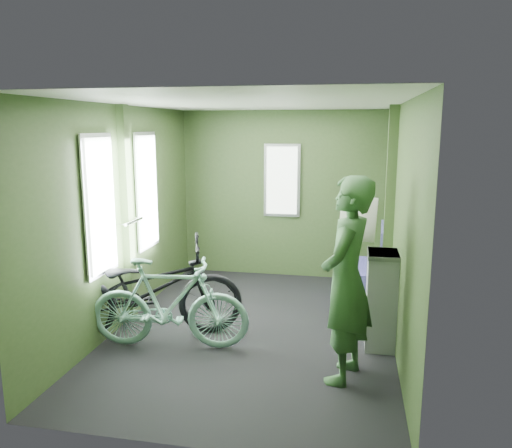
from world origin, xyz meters
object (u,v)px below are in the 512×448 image
(waste_box, at_px, (381,300))
(bench_seat, at_px, (365,279))
(bicycle_mint, at_px, (170,349))
(bicycle_black, at_px, (149,336))
(passenger, at_px, (346,280))

(waste_box, bearing_deg, bench_seat, 95.08)
(waste_box, height_order, bench_seat, waste_box)
(bicycle_mint, relative_size, waste_box, 1.61)
(bicycle_black, distance_m, waste_box, 2.32)
(bicycle_black, relative_size, bicycle_mint, 1.25)
(bicycle_mint, bearing_deg, bicycle_black, 47.19)
(bicycle_black, height_order, bicycle_mint, bicycle_black)
(bicycle_black, height_order, passenger, passenger)
(bicycle_black, xyz_separation_m, passenger, (1.94, -0.47, 0.86))
(bicycle_mint, height_order, bench_seat, bench_seat)
(bench_seat, bearing_deg, waste_box, -81.70)
(bicycle_black, distance_m, bench_seat, 2.64)
(bicycle_black, bearing_deg, passenger, -122.41)
(bicycle_mint, distance_m, bench_seat, 2.54)
(passenger, height_order, bench_seat, passenger)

